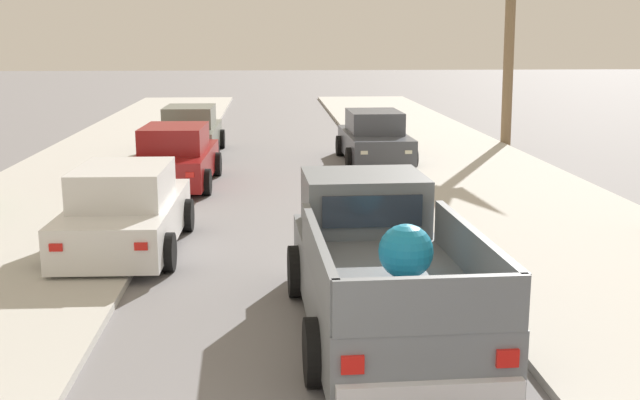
{
  "coord_description": "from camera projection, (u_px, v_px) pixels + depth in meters",
  "views": [
    {
      "loc": [
        -0.37,
        -4.4,
        3.77
      ],
      "look_at": [
        0.42,
        7.49,
        1.2
      ],
      "focal_mm": 43.14,
      "sensor_mm": 36.0,
      "label": 1
    }
  ],
  "objects": [
    {
      "name": "sidewalk_left",
      "position": [
        49.0,
        211.0,
        16.47
      ],
      "size": [
        5.13,
        60.0,
        0.12
      ],
      "primitive_type": "cube",
      "color": "beige",
      "rests_on": "ground"
    },
    {
      "name": "curb_right",
      "position": [
        466.0,
        206.0,
        17.06
      ],
      "size": [
        0.16,
        60.0,
        0.1
      ],
      "primitive_type": "cube",
      "color": "silver",
      "rests_on": "ground"
    },
    {
      "name": "pickup_truck",
      "position": [
        380.0,
        269.0,
        9.98
      ],
      "size": [
        2.34,
        5.27,
        1.8
      ],
      "color": "slate",
      "rests_on": "ground"
    },
    {
      "name": "car_left_mid",
      "position": [
        126.0,
        211.0,
        13.57
      ],
      "size": [
        2.08,
        4.28,
        1.54
      ],
      "color": "silver",
      "rests_on": "ground"
    },
    {
      "name": "car_left_far",
      "position": [
        190.0,
        132.0,
        24.62
      ],
      "size": [
        2.06,
        4.28,
        1.54
      ],
      "color": "slate",
      "rests_on": "ground"
    },
    {
      "name": "sidewalk_right",
      "position": [
        517.0,
        205.0,
        17.13
      ],
      "size": [
        5.13,
        60.0,
        0.12
      ],
      "primitive_type": "cube",
      "color": "beige",
      "rests_on": "ground"
    },
    {
      "name": "car_right_mid",
      "position": [
        176.0,
        158.0,
        19.5
      ],
      "size": [
        2.13,
        4.31,
        1.54
      ],
      "color": "maroon",
      "rests_on": "ground"
    },
    {
      "name": "curb_left",
      "position": [
        104.0,
        211.0,
        16.55
      ],
      "size": [
        0.16,
        60.0,
        0.1
      ],
      "primitive_type": "cube",
      "color": "silver",
      "rests_on": "ground"
    },
    {
      "name": "car_left_near",
      "position": [
        374.0,
        138.0,
        23.14
      ],
      "size": [
        2.09,
        4.29,
        1.54
      ],
      "color": "#474C56",
      "rests_on": "ground"
    }
  ]
}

